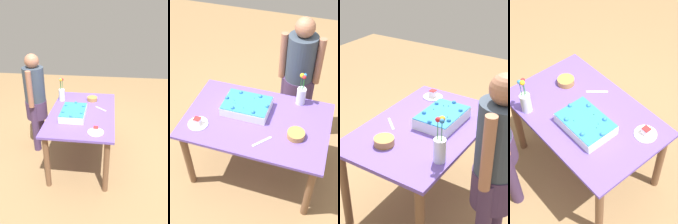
{
  "view_description": "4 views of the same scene",
  "coord_description": "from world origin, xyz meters",
  "views": [
    {
      "loc": [
        2.62,
        0.34,
        2.13
      ],
      "look_at": [
        0.03,
        0.03,
        0.79
      ],
      "focal_mm": 35.0,
      "sensor_mm": 36.0,
      "label": 1
    },
    {
      "loc": [
        -0.53,
        1.77,
        2.65
      ],
      "look_at": [
        0.05,
        -0.07,
        0.8
      ],
      "focal_mm": 45.0,
      "sensor_mm": 36.0,
      "label": 2
    },
    {
      "loc": [
        -2.04,
        -1.32,
        2.23
      ],
      "look_at": [
        -0.01,
        -0.01,
        0.91
      ],
      "focal_mm": 55.0,
      "sensor_mm": 36.0,
      "label": 3
    },
    {
      "loc": [
        1.53,
        -1.22,
        2.94
      ],
      "look_at": [
        0.12,
        -0.0,
        0.89
      ],
      "focal_mm": 55.0,
      "sensor_mm": 36.0,
      "label": 4
    }
  ],
  "objects": [
    {
      "name": "ground_plane",
      "position": [
        0.0,
        0.0,
        0.0
      ],
      "size": [
        8.0,
        8.0,
        0.0
      ],
      "primitive_type": "plane",
      "color": "#947249"
    },
    {
      "name": "dining_table",
      "position": [
        0.0,
        0.0,
        0.65
      ],
      "size": [
        1.36,
        0.87,
        0.78
      ],
      "color": "#674CAD",
      "rests_on": "ground_plane"
    },
    {
      "name": "sheet_cake",
      "position": [
        0.13,
        -0.1,
        0.83
      ],
      "size": [
        0.44,
        0.31,
        0.12
      ],
      "color": "white",
      "rests_on": "dining_table"
    },
    {
      "name": "serving_plate_with_slice",
      "position": [
        0.5,
        0.22,
        0.8
      ],
      "size": [
        0.19,
        0.19,
        0.07
      ],
      "color": "white",
      "rests_on": "dining_table"
    },
    {
      "name": "cake_knife",
      "position": [
        -0.12,
        0.25,
        0.78
      ],
      "size": [
        0.14,
        0.16,
        0.0
      ],
      "primitive_type": "cube",
      "rotation": [
        0.0,
        0.0,
        0.86
      ],
      "color": "silver",
      "rests_on": "dining_table"
    },
    {
      "name": "flower_vase",
      "position": [
        -0.34,
        -0.35,
        0.89
      ],
      "size": [
        0.09,
        0.09,
        0.35
      ],
      "color": "white",
      "rests_on": "dining_table"
    },
    {
      "name": "fruit_bowl",
      "position": [
        -0.39,
        0.1,
        0.81
      ],
      "size": [
        0.16,
        0.16,
        0.06
      ],
      "primitive_type": "cylinder",
      "color": "#B28040",
      "rests_on": "dining_table"
    },
    {
      "name": "person_standing",
      "position": [
        -0.25,
        -0.73,
        0.85
      ],
      "size": [
        0.45,
        0.31,
        1.49
      ],
      "rotation": [
        0.0,
        0.0,
        1.57
      ],
      "color": "#443055",
      "rests_on": "ground_plane"
    }
  ]
}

